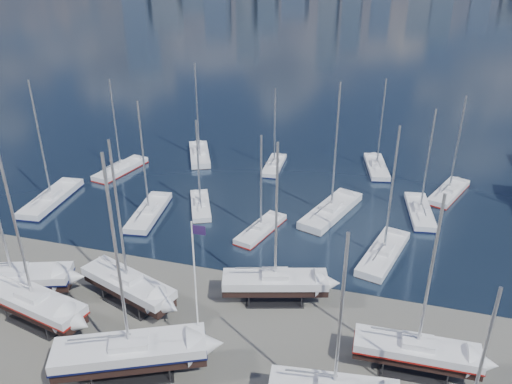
% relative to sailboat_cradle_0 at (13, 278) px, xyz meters
% --- Properties ---
extents(ground, '(1400.00, 1400.00, 0.00)m').
position_rel_sailboat_cradle_0_xyz_m(ground, '(19.83, -0.62, -2.12)').
color(ground, '#605E59').
rests_on(ground, ground).
extents(water, '(1400.00, 600.00, 0.40)m').
position_rel_sailboat_cradle_0_xyz_m(water, '(19.83, 309.38, -2.27)').
color(water, '#19233B').
rests_on(water, ground).
extents(sailboat_cradle_0, '(10.89, 6.27, 16.91)m').
position_rel_sailboat_cradle_0_xyz_m(sailboat_cradle_0, '(0.00, 0.00, 0.00)').
color(sailboat_cradle_0, '#2D2D33').
rests_on(sailboat_cradle_0, ground).
extents(sailboat_cradle_1, '(10.60, 4.99, 16.49)m').
position_rel_sailboat_cradle_0_xyz_m(sailboat_cradle_1, '(4.20, -2.54, -0.02)').
color(sailboat_cradle_1, '#2D2D33').
rests_on(sailboat_cradle_1, ground).
extents(sailboat_cradle_2, '(10.17, 5.90, 16.03)m').
position_rel_sailboat_cradle_0_xyz_m(sailboat_cradle_2, '(10.69, 2.07, -0.04)').
color(sailboat_cradle_2, '#2D2D33').
rests_on(sailboat_cradle_2, ground).
extents(sailboat_cradle_3, '(11.70, 7.69, 18.27)m').
position_rel_sailboat_cradle_0_xyz_m(sailboat_cradle_3, '(15.15, -5.62, 0.07)').
color(sailboat_cradle_3, '#2D2D33').
rests_on(sailboat_cradle_3, ground).
extents(sailboat_cradle_4, '(9.96, 5.23, 15.68)m').
position_rel_sailboat_cradle_0_xyz_m(sailboat_cradle_4, '(23.45, 6.12, -0.06)').
color(sailboat_cradle_4, '#2D2D33').
rests_on(sailboat_cradle_4, ground).
extents(sailboat_cradle_6, '(9.50, 2.88, 15.30)m').
position_rel_sailboat_cradle_0_xyz_m(sailboat_cradle_6, '(35.89, 0.58, -0.08)').
color(sailboat_cradle_6, '#2D2D33').
rests_on(sailboat_cradle_6, ground).
extents(sailboat_moored_0, '(4.17, 11.44, 16.74)m').
position_rel_sailboat_cradle_0_xyz_m(sailboat_moored_0, '(-9.42, 18.04, -1.81)').
color(sailboat_moored_0, black).
rests_on(sailboat_moored_0, water).
extents(sailboat_moored_1, '(4.52, 9.98, 14.42)m').
position_rel_sailboat_cradle_0_xyz_m(sailboat_moored_1, '(-5.89, 29.45, -1.81)').
color(sailboat_moored_1, black).
rests_on(sailboat_moored_1, water).
extents(sailboat_moored_2, '(6.88, 10.55, 15.53)m').
position_rel_sailboat_cradle_0_xyz_m(sailboat_moored_2, '(3.20, 38.07, -1.80)').
color(sailboat_moored_2, black).
rests_on(sailboat_moored_2, water).
extents(sailboat_moored_3, '(4.20, 10.47, 15.21)m').
position_rel_sailboat_cradle_0_xyz_m(sailboat_moored_3, '(4.53, 18.04, -1.81)').
color(sailboat_moored_3, black).
rests_on(sailboat_moored_3, water).
extents(sailboat_moored_4, '(5.42, 8.30, 12.22)m').
position_rel_sailboat_cradle_0_xyz_m(sailboat_moored_4, '(9.86, 21.68, -1.79)').
color(sailboat_moored_4, black).
rests_on(sailboat_moored_4, water).
extents(sailboat_moored_5, '(2.79, 8.59, 12.68)m').
position_rel_sailboat_cradle_0_xyz_m(sailboat_moored_5, '(15.65, 37.11, -1.81)').
color(sailboat_moored_5, black).
rests_on(sailboat_moored_5, water).
extents(sailboat_moored_6, '(4.50, 8.62, 12.41)m').
position_rel_sailboat_cradle_0_xyz_m(sailboat_moored_6, '(18.85, 17.98, -1.81)').
color(sailboat_moored_6, black).
rests_on(sailboat_moored_6, water).
extents(sailboat_moored_7, '(6.70, 11.90, 17.33)m').
position_rel_sailboat_cradle_0_xyz_m(sailboat_moored_7, '(26.05, 24.57, -1.79)').
color(sailboat_moored_7, black).
rests_on(sailboat_moored_7, water).
extents(sailboat_moored_8, '(4.55, 9.93, 14.34)m').
position_rel_sailboat_cradle_0_xyz_m(sailboat_moored_8, '(30.55, 40.62, -1.81)').
color(sailboat_moored_8, black).
rests_on(sailboat_moored_8, water).
extents(sailboat_moored_9, '(5.33, 10.55, 15.34)m').
position_rel_sailboat_cradle_0_xyz_m(sailboat_moored_9, '(32.81, 16.44, -1.80)').
color(sailboat_moored_9, black).
rests_on(sailboat_moored_9, water).
extents(sailboat_moored_10, '(3.90, 9.72, 14.12)m').
position_rel_sailboat_cradle_0_xyz_m(sailboat_moored_10, '(36.63, 27.52, -1.81)').
color(sailboat_moored_10, black).
rests_on(sailboat_moored_10, water).
extents(sailboat_moored_11, '(6.03, 9.80, 14.20)m').
position_rel_sailboat_cradle_0_xyz_m(sailboat_moored_11, '(40.42, 34.36, -1.81)').
color(sailboat_moored_11, black).
rests_on(sailboat_moored_11, water).
extents(flagpole, '(1.09, 0.12, 12.30)m').
position_rel_sailboat_cradle_0_xyz_m(flagpole, '(19.41, -2.32, 4.99)').
color(flagpole, white).
rests_on(flagpole, ground).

